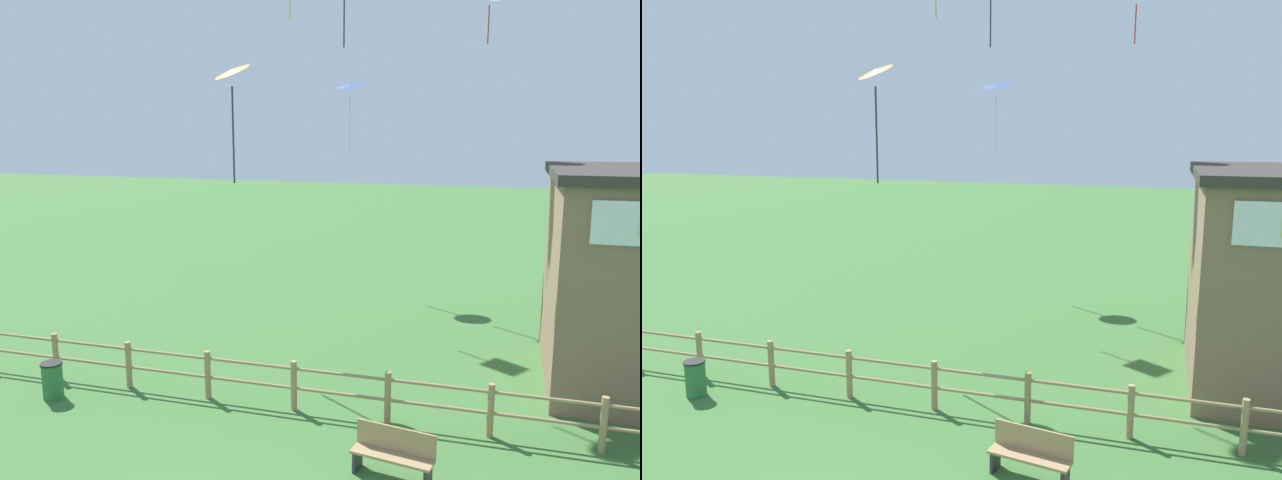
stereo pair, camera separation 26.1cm
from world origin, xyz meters
TOP-DOWN VIEW (x-y plane):
  - wooden_fence at (0.00, 5.99)m, footprint 17.01×0.14m
  - park_bench_near_fence at (2.60, 3.97)m, footprint 1.55×0.65m
  - trash_bin at (-5.57, 4.95)m, footprint 0.50×0.50m
  - kite_blue_delta at (-1.64, 17.35)m, footprint 1.54×1.54m
  - kite_orange_delta at (-2.70, 9.00)m, footprint 1.34×1.33m

SIDE VIEW (x-z plane):
  - trash_bin at x=-5.57m, z-range 0.00..0.86m
  - park_bench_near_fence at x=2.60m, z-range 0.02..0.93m
  - wooden_fence at x=0.00m, z-range 0.08..1.22m
  - kite_orange_delta at x=-2.70m, z-range 5.93..9.09m
  - kite_blue_delta at x=-1.64m, z-range 6.35..9.03m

